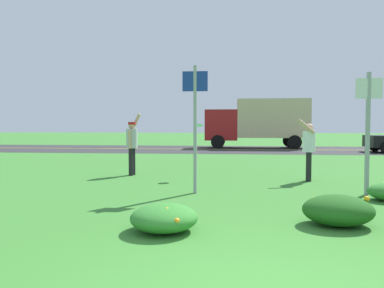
{
  "coord_description": "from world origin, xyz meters",
  "views": [
    {
      "loc": [
        -0.41,
        -3.22,
        1.54
      ],
      "look_at": [
        -1.38,
        6.46,
        1.06
      ],
      "focal_mm": 36.42,
      "sensor_mm": 36.0,
      "label": 1
    }
  ],
  "objects": [
    {
      "name": "sign_post_by_roadside",
      "position": [
        2.55,
        5.56,
        1.62
      ],
      "size": [
        0.56,
        0.1,
        2.67
      ],
      "color": "#93969B",
      "rests_on": "ground"
    },
    {
      "name": "ground_plane",
      "position": [
        0.0,
        10.55,
        0.0
      ],
      "size": [
        120.0,
        120.0,
        0.0
      ],
      "primitive_type": "plane",
      "color": "#387A2D"
    },
    {
      "name": "daylily_clump_mid_right",
      "position": [
        1.22,
        2.86,
        0.23
      ],
      "size": [
        1.07,
        0.93,
        0.47
      ],
      "color": "#1E5619",
      "rests_on": "ground"
    },
    {
      "name": "frisbee_pale_blue",
      "position": [
        -1.35,
        7.94,
        1.53
      ],
      "size": [
        0.28,
        0.28,
        0.1
      ],
      "color": "#ADD6E5"
    },
    {
      "name": "box_truck_red",
      "position": [
        1.39,
        22.88,
        1.8
      ],
      "size": [
        6.7,
        2.46,
        3.2
      ],
      "color": "maroon",
      "rests_on": "ground"
    },
    {
      "name": "person_thrower_red_cap_gray_shirt",
      "position": [
        -3.41,
        8.34,
        1.0
      ],
      "size": [
        0.42,
        0.51,
        1.89
      ],
      "color": "#B2B2B7",
      "rests_on": "ground"
    },
    {
      "name": "highway_strip",
      "position": [
        0.0,
        21.1,
        0.0
      ],
      "size": [
        120.0,
        7.94,
        0.01
      ],
      "primitive_type": "cube",
      "color": "#2D2D30",
      "rests_on": "ground"
    },
    {
      "name": "sign_post_near_path",
      "position": [
        -1.21,
        5.43,
        1.72
      ],
      "size": [
        0.56,
        0.1,
        2.85
      ],
      "color": "#93969B",
      "rests_on": "ground"
    },
    {
      "name": "highway_center_stripe",
      "position": [
        0.0,
        21.1,
        0.01
      ],
      "size": [
        120.0,
        0.16,
        0.0
      ],
      "primitive_type": "cube",
      "color": "yellow",
      "rests_on": "ground"
    },
    {
      "name": "person_catcher_white_shirt",
      "position": [
        1.7,
        7.63,
        0.94
      ],
      "size": [
        0.52,
        0.51,
        1.69
      ],
      "color": "silver",
      "rests_on": "ground"
    },
    {
      "name": "daylily_clump_mid_center",
      "position": [
        -1.37,
        2.27,
        0.19
      ],
      "size": [
        0.98,
        1.02,
        0.39
      ],
      "color": "#337F2D",
      "rests_on": "ground"
    }
  ]
}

